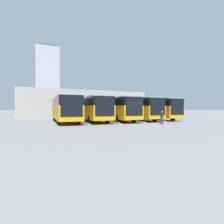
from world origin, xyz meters
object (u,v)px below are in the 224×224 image
(bus_4, at_px, (65,108))
(bus_2, at_px, (115,108))
(bus_0, at_px, (152,108))
(bus_3, at_px, (91,108))
(pedestrian, at_px, (162,117))
(bus_1, at_px, (135,108))

(bus_4, bearing_deg, bus_2, -179.85)
(bus_0, relative_size, bus_4, 1.00)
(bus_0, height_order, bus_3, same)
(bus_4, bearing_deg, pedestrian, 143.79)
(bus_4, bearing_deg, bus_3, -177.43)
(bus_1, bearing_deg, bus_0, -172.85)
(bus_2, distance_m, bus_3, 3.62)
(bus_4, distance_m, pedestrian, 12.40)
(bus_1, xyz_separation_m, bus_3, (7.22, 0.05, 0.00))
(bus_0, height_order, bus_2, same)
(bus_0, bearing_deg, bus_3, 3.87)
(bus_1, height_order, bus_4, same)
(bus_0, xyz_separation_m, bus_3, (10.83, 0.38, 0.00))
(bus_2, bearing_deg, bus_0, -173.08)
(pedestrian, bearing_deg, bus_1, -167.42)
(bus_0, distance_m, bus_4, 14.45)
(bus_2, relative_size, bus_4, 1.00)
(bus_0, relative_size, bus_3, 1.00)
(bus_2, height_order, bus_4, same)
(bus_2, relative_size, pedestrian, 7.53)
(bus_1, xyz_separation_m, pedestrian, (1.10, 7.71, -1.01))
(bus_2, relative_size, bus_3, 1.00)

